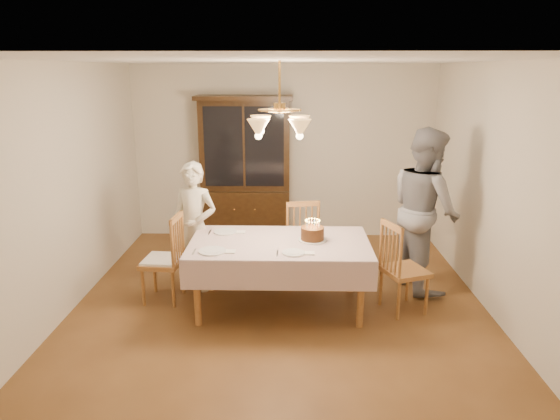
{
  "coord_description": "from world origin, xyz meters",
  "views": [
    {
      "loc": [
        0.11,
        -4.99,
        2.51
      ],
      "look_at": [
        0.0,
        0.2,
        1.05
      ],
      "focal_mm": 32.0,
      "sensor_mm": 36.0,
      "label": 1
    }
  ],
  "objects_px": {
    "chair_far_side": "(300,241)",
    "china_hutch": "(246,173)",
    "dining_table": "(280,248)",
    "elderly_woman": "(195,227)",
    "birthday_cake": "(312,234)"
  },
  "relations": [
    {
      "from": "chair_far_side",
      "to": "china_hutch",
      "type": "bearing_deg",
      "value": 120.93
    },
    {
      "from": "dining_table",
      "to": "elderly_woman",
      "type": "distance_m",
      "value": 1.11
    },
    {
      "from": "dining_table",
      "to": "birthday_cake",
      "type": "relative_size",
      "value": 6.33
    },
    {
      "from": "chair_far_side",
      "to": "elderly_woman",
      "type": "relative_size",
      "value": 0.66
    },
    {
      "from": "china_hutch",
      "to": "birthday_cake",
      "type": "xyz_separation_m",
      "value": [
        0.9,
        -2.21,
        -0.21
      ]
    },
    {
      "from": "elderly_woman",
      "to": "china_hutch",
      "type": "bearing_deg",
      "value": 92.09
    },
    {
      "from": "elderly_woman",
      "to": "dining_table",
      "type": "bearing_deg",
      "value": -9.74
    },
    {
      "from": "dining_table",
      "to": "elderly_woman",
      "type": "xyz_separation_m",
      "value": [
        -1.0,
        0.48,
        0.08
      ]
    },
    {
      "from": "chair_far_side",
      "to": "dining_table",
      "type": "bearing_deg",
      "value": -104.0
    },
    {
      "from": "china_hutch",
      "to": "chair_far_side",
      "type": "xyz_separation_m",
      "value": [
        0.79,
        -1.32,
        -0.6
      ]
    },
    {
      "from": "chair_far_side",
      "to": "elderly_woman",
      "type": "distance_m",
      "value": 1.35
    },
    {
      "from": "dining_table",
      "to": "birthday_cake",
      "type": "xyz_separation_m",
      "value": [
        0.35,
        0.05,
        0.15
      ]
    },
    {
      "from": "chair_far_side",
      "to": "elderly_woman",
      "type": "xyz_separation_m",
      "value": [
        -1.23,
        -0.46,
        0.32
      ]
    },
    {
      "from": "birthday_cake",
      "to": "dining_table",
      "type": "bearing_deg",
      "value": -172.53
    },
    {
      "from": "dining_table",
      "to": "chair_far_side",
      "type": "relative_size",
      "value": 1.9
    }
  ]
}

